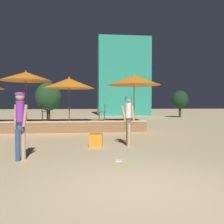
{
  "coord_description": "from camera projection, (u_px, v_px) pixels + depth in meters",
  "views": [
    {
      "loc": [
        -1.0,
        -4.4,
        1.58
      ],
      "look_at": [
        0.0,
        4.49,
        1.25
      ],
      "focal_mm": 40.0,
      "sensor_mm": 36.0,
      "label": 1
    }
  ],
  "objects": [
    {
      "name": "bistro_chair_1",
      "position": [
        103.0,
        110.0,
        13.91
      ],
      "size": [
        0.41,
        0.41,
        0.9
      ],
      "rotation": [
        0.0,
        0.0,
        4.56
      ],
      "color": "#47474C",
      "rests_on": "wooden_deck"
    },
    {
      "name": "patio_umbrella_2",
      "position": [
        69.0,
        83.0,
        13.13
      ],
      "size": [
        2.7,
        2.7,
        2.96
      ],
      "color": "brown",
      "rests_on": "ground"
    },
    {
      "name": "background_tree_1",
      "position": [
        48.0,
        97.0,
        19.62
      ],
      "size": [
        2.02,
        2.02,
        3.18
      ],
      "color": "#3D2B1C",
      "rests_on": "ground"
    },
    {
      "name": "wooden_deck",
      "position": [
        61.0,
        125.0,
        14.35
      ],
      "size": [
        9.42,
        2.87,
        0.63
      ],
      "color": "olive",
      "rests_on": "ground"
    },
    {
      "name": "ground_plane",
      "position": [
        140.0,
        189.0,
        4.53
      ],
      "size": [
        120.0,
        120.0,
        0.0
      ],
      "primitive_type": "plane",
      "color": "#D1B784"
    },
    {
      "name": "distant_building",
      "position": [
        123.0,
        77.0,
        32.81
      ],
      "size": [
        6.63,
        4.14,
        9.91
      ],
      "color": "teal",
      "rests_on": "ground"
    },
    {
      "name": "bistro_chair_0",
      "position": [
        43.0,
        110.0,
        14.39
      ],
      "size": [
        0.4,
        0.4,
        0.9
      ],
      "rotation": [
        0.0,
        0.0,
        1.68
      ],
      "color": "#2D3338",
      "rests_on": "wooden_deck"
    },
    {
      "name": "person_1",
      "position": [
        128.0,
        118.0,
        9.05
      ],
      "size": [
        0.52,
        0.31,
        1.81
      ],
      "rotation": [
        0.0,
        0.0,
        1.64
      ],
      "color": "tan",
      "rests_on": "ground"
    },
    {
      "name": "cube_seat_1",
      "position": [
        96.0,
        140.0,
        9.0
      ],
      "size": [
        0.53,
        0.53,
        0.47
      ],
      "rotation": [
        0.0,
        0.0,
        -0.14
      ],
      "color": "orange",
      "rests_on": "ground"
    },
    {
      "name": "background_tree_0",
      "position": [
        180.0,
        100.0,
        26.93
      ],
      "size": [
        1.8,
        1.8,
        2.92
      ],
      "color": "#3D2B1C",
      "rests_on": "ground"
    },
    {
      "name": "frisbee_disc",
      "position": [
        119.0,
        160.0,
        6.74
      ],
      "size": [
        0.24,
        0.24,
        0.03
      ],
      "color": "white",
      "rests_on": "ground"
    },
    {
      "name": "person_0",
      "position": [
        20.0,
        121.0,
        6.8
      ],
      "size": [
        0.47,
        0.36,
        1.87
      ],
      "rotation": [
        0.0,
        0.0,
        0.96
      ],
      "color": "#2D4C7F",
      "rests_on": "ground"
    },
    {
      "name": "patio_umbrella_1",
      "position": [
        26.0,
        76.0,
        13.05
      ],
      "size": [
        2.7,
        2.7,
        3.28
      ],
      "color": "brown",
      "rests_on": "ground"
    },
    {
      "name": "patio_umbrella_3",
      "position": [
        134.0,
        80.0,
        13.77
      ],
      "size": [
        2.95,
        2.95,
        3.18
      ],
      "color": "brown",
      "rests_on": "ground"
    }
  ]
}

